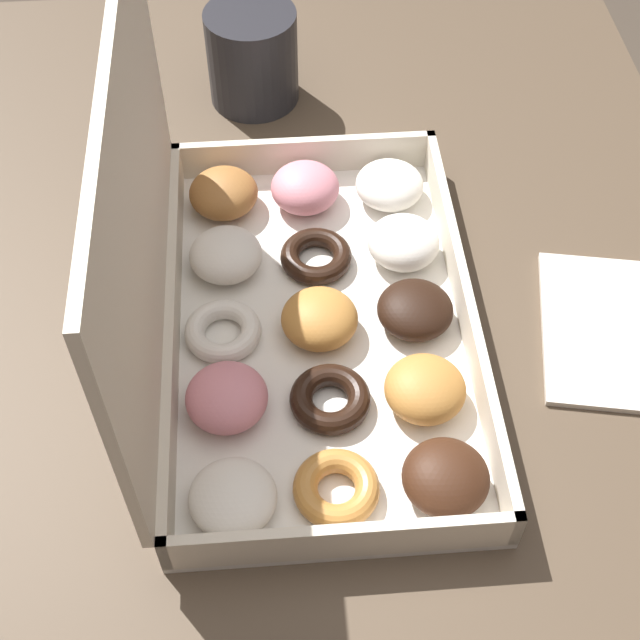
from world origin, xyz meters
name	(u,v)px	position (x,y,z in m)	size (l,w,h in m)	color
ground_plane	(327,615)	(0.00, 0.00, 0.00)	(8.00, 8.00, 0.00)	#42382D
dining_table	(330,390)	(0.00, 0.00, 0.62)	(1.05, 0.75, 0.73)	#4C3D2D
donut_box	(289,296)	(-0.01, 0.04, 0.78)	(0.42, 0.27, 0.28)	silver
coffee_mug	(252,55)	(0.32, 0.06, 0.78)	(0.10, 0.10, 0.10)	#232328
paper_napkin	(602,330)	(-0.03, -0.23, 0.73)	(0.18, 0.13, 0.01)	silver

